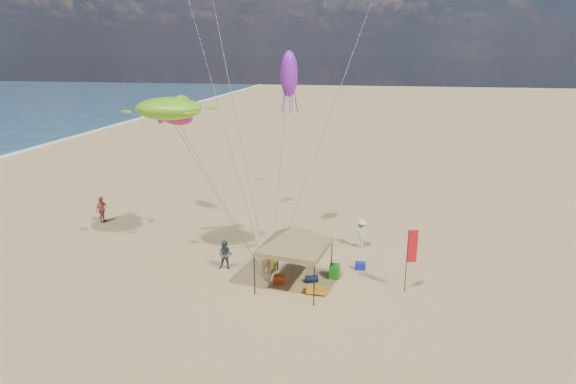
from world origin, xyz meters
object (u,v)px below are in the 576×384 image
Objects in this scene: chair_green at (334,271)px; person_near_b at (225,255)px; canopy_tent at (295,228)px; cooler_red at (279,279)px; feather_flag at (411,250)px; person_near_c at (361,233)px; beach_cart at (316,290)px; person_near_a at (266,259)px; chair_yellow at (269,261)px; person_far_a at (102,209)px; cooler_blue at (360,266)px.

chair_green is 5.68m from person_near_b.
canopy_tent reaches higher than cooler_red.
feather_flag is 1.81× the size of person_near_c.
canopy_tent is at bearing 57.09° from person_near_c.
feather_flag reaches higher than beach_cart.
person_near_a is 0.93× the size of person_near_c.
chair_yellow is 13.28m from person_far_a.
person_near_c is 17.08m from person_far_a.
person_near_a is (-4.70, -1.46, 0.63)m from cooler_blue.
chair_yellow is at bearing -104.09° from person_far_a.
chair_yellow is at bearing 132.29° from canopy_tent.
chair_green is (2.60, 1.06, 0.16)m from cooler_red.
person_near_b is (-3.85, 1.19, -2.21)m from canopy_tent.
chair_green is at bearing 69.85° from beach_cart.
person_near_c is (3.74, 5.23, 0.69)m from cooler_red.
chair_yellow is at bearing -111.43° from person_near_a.
cooler_red is at bearing -149.43° from cooler_blue.
cooler_red is at bearing -157.78° from chair_green.
beach_cart is at bearing -166.85° from feather_flag.
cooler_blue is 0.77× the size of chair_yellow.
cooler_blue is 1.74m from chair_green.
canopy_tent is 8.23× the size of chair_green.
cooler_blue reaches higher than beach_cart.
person_near_a is 0.92× the size of person_far_a.
chair_yellow is at bearing -172.60° from cooler_blue.
person_near_c reaches higher than cooler_red.
canopy_tent reaches higher than feather_flag.
beach_cart is 16.83m from person_far_a.
person_near_a is 13.63m from person_far_a.
cooler_red is 0.60× the size of beach_cart.
person_far_a reaches higher than cooler_blue.
chair_green is 0.78× the size of beach_cart.
person_near_a is (-1.64, 1.00, -2.18)m from canopy_tent.
person_near_c reaches higher than person_near_a.
beach_cart is at bearing -25.03° from person_near_b.
cooler_blue is at bearing 87.75° from person_near_c.
canopy_tent is at bearing 124.52° from person_near_a.
chair_yellow is at bearing 170.40° from chair_green.
chair_green is (1.82, 1.25, -2.65)m from canopy_tent.
canopy_tent reaches higher than person_far_a.
cooler_red is 1.89m from chair_yellow.
person_near_c is at bearing -160.27° from person_near_a.
beach_cart is 0.57× the size of person_near_b.
canopy_tent is at bearing -22.82° from person_near_b.
feather_flag is 2.02× the size of person_near_b.
person_near_b reaches higher than chair_yellow.
chair_green is 0.40× the size of person_near_c.
feather_flag is at bearing -100.80° from person_far_a.
canopy_tent reaches higher than chair_green.
person_far_a is at bearing 154.48° from cooler_red.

